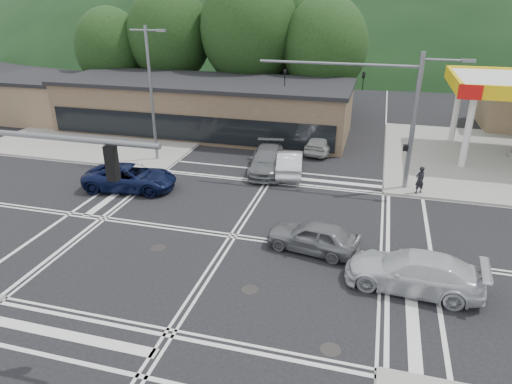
% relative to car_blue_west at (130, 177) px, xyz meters
% --- Properties ---
extents(ground, '(120.00, 120.00, 0.00)m').
position_rel_car_blue_west_xyz_m(ground, '(7.68, -3.91, -0.75)').
color(ground, black).
rests_on(ground, ground).
extents(sidewalk_ne, '(16.00, 16.00, 0.15)m').
position_rel_car_blue_west_xyz_m(sidewalk_ne, '(22.68, 11.09, -0.68)').
color(sidewalk_ne, gray).
rests_on(sidewalk_ne, ground).
extents(sidewalk_nw, '(16.00, 16.00, 0.15)m').
position_rel_car_blue_west_xyz_m(sidewalk_nw, '(-7.32, 11.09, -0.68)').
color(sidewalk_nw, gray).
rests_on(sidewalk_nw, ground).
extents(commercial_row, '(24.00, 8.00, 4.00)m').
position_rel_car_blue_west_xyz_m(commercial_row, '(-0.32, 13.09, 1.25)').
color(commercial_row, brown).
rests_on(commercial_row, ground).
extents(commercial_nw, '(8.00, 7.00, 3.60)m').
position_rel_car_blue_west_xyz_m(commercial_nw, '(-16.32, 13.09, 1.05)').
color(commercial_nw, '#846B4F').
rests_on(commercial_nw, ground).
extents(hill_north, '(252.00, 126.00, 140.00)m').
position_rel_car_blue_west_xyz_m(hill_north, '(7.68, 86.09, -0.75)').
color(hill_north, black).
rests_on(hill_north, ground).
extents(tree_n_a, '(8.00, 8.00, 11.75)m').
position_rel_car_blue_west_xyz_m(tree_n_a, '(-6.32, 20.09, 6.39)').
color(tree_n_a, '#382619').
rests_on(tree_n_a, ground).
extents(tree_n_b, '(9.00, 9.00, 12.98)m').
position_rel_car_blue_west_xyz_m(tree_n_b, '(1.68, 20.09, 7.04)').
color(tree_n_b, '#382619').
rests_on(tree_n_b, ground).
extents(tree_n_c, '(7.60, 7.60, 10.87)m').
position_rel_car_blue_west_xyz_m(tree_n_c, '(8.68, 20.09, 5.74)').
color(tree_n_c, '#382619').
rests_on(tree_n_c, ground).
extents(tree_n_d, '(6.80, 6.80, 9.76)m').
position_rel_car_blue_west_xyz_m(tree_n_d, '(-12.32, 19.09, 5.09)').
color(tree_n_d, '#382619').
rests_on(tree_n_d, ground).
extents(tree_n_e, '(8.40, 8.40, 11.98)m').
position_rel_car_blue_west_xyz_m(tree_n_e, '(5.68, 24.09, 6.39)').
color(tree_n_e, '#382619').
rests_on(tree_n_e, ground).
extents(streetlight_nw, '(2.50, 0.25, 9.00)m').
position_rel_car_blue_west_xyz_m(streetlight_nw, '(-0.76, 5.09, 4.30)').
color(streetlight_nw, slate).
rests_on(streetlight_nw, ground).
extents(signal_mast_ne, '(11.65, 0.30, 8.00)m').
position_rel_car_blue_west_xyz_m(signal_mast_ne, '(14.63, 4.29, 4.32)').
color(signal_mast_ne, slate).
rests_on(signal_mast_ne, ground).
extents(car_blue_west, '(5.71, 3.22, 1.51)m').
position_rel_car_blue_west_xyz_m(car_blue_west, '(0.00, 0.00, 0.00)').
color(car_blue_west, '#0B1334').
rests_on(car_blue_west, ground).
extents(car_grey_center, '(4.48, 2.41, 1.45)m').
position_rel_car_blue_west_xyz_m(car_grey_center, '(11.63, -4.21, -0.03)').
color(car_grey_center, slate).
rests_on(car_grey_center, ground).
extents(car_silver_east, '(5.50, 2.65, 1.55)m').
position_rel_car_blue_west_xyz_m(car_silver_east, '(15.90, -6.08, 0.02)').
color(car_silver_east, silver).
rests_on(car_silver_east, ground).
extents(car_queue_a, '(2.30, 4.74, 1.50)m').
position_rel_car_blue_west_xyz_m(car_queue_a, '(8.68, 5.09, -0.00)').
color(car_queue_a, silver).
rests_on(car_queue_a, ground).
extents(car_queue_b, '(2.28, 4.62, 1.51)m').
position_rel_car_blue_west_xyz_m(car_queue_b, '(10.09, 10.09, 0.00)').
color(car_queue_b, '#B6B7B3').
rests_on(car_queue_b, ground).
extents(car_northbound, '(2.90, 5.57, 1.54)m').
position_rel_car_blue_west_xyz_m(car_northbound, '(7.18, 5.09, 0.02)').
color(car_northbound, slate).
rests_on(car_northbound, ground).
extents(pedestrian, '(0.71, 0.66, 1.64)m').
position_rel_car_blue_west_xyz_m(pedestrian, '(16.62, 3.59, 0.22)').
color(pedestrian, black).
rests_on(pedestrian, sidewalk_ne).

